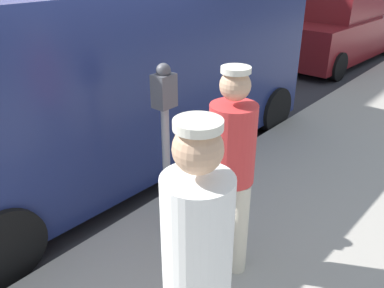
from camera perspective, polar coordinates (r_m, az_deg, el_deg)
ground_plane at (r=4.83m, az=-15.65°, el=-5.92°), size 80.00×80.00×0.00m
parking_meter_near at (r=3.38m, az=-3.89°, el=3.43°), size 0.14×0.18×1.52m
pedestrian_in_white at (r=2.00m, az=0.74°, el=-16.21°), size 0.34×0.34×1.71m
pedestrian_in_red at (r=2.92m, az=5.67°, el=-2.57°), size 0.36×0.34×1.64m
parked_van at (r=4.95m, az=-10.11°, el=10.10°), size 2.26×5.26×2.15m
parked_sedan_ahead at (r=10.69m, az=19.78°, el=15.17°), size 2.12×4.48×1.65m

